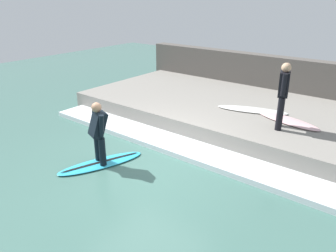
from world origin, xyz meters
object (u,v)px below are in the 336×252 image
at_px(surfboard_waiting_near, 287,120).
at_px(surfboard_riding, 101,163).
at_px(surfer_riding, 98,130).
at_px(surfer_waiting_near, 283,92).
at_px(surfboard_spare, 252,110).

bearing_deg(surfboard_waiting_near, surfboard_riding, 144.60).
xyz_separation_m(surfer_riding, surfer_waiting_near, (3.34, -2.76, 0.58)).
relative_size(surfboard_riding, surfboard_waiting_near, 1.08).
relative_size(surfer_riding, surfer_waiting_near, 0.88).
relative_size(surfboard_riding, surfer_waiting_near, 1.27).
bearing_deg(surfboard_riding, surfer_riding, 0.00).
relative_size(surfboard_riding, surfer_riding, 1.45).
height_order(surfer_riding, surfboard_waiting_near, surfer_riding).
bearing_deg(surfboard_spare, surfer_riding, 157.28).
relative_size(surfboard_waiting_near, surfboard_spare, 0.94).
bearing_deg(surfboard_riding, surfboard_waiting_near, -35.40).
distance_m(surfer_riding, surfer_waiting_near, 4.37).
height_order(surfboard_riding, surfboard_spare, surfboard_spare).
xyz_separation_m(surfer_riding, surfboard_waiting_near, (3.90, -2.77, -0.29)).
height_order(surfboard_riding, surfboard_waiting_near, surfboard_waiting_near).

